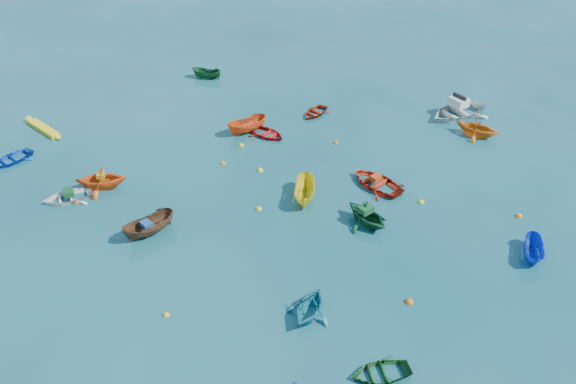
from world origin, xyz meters
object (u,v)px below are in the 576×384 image
Objects in this scene: kayak_yellow at (44,131)px; motorboat_white at (456,116)px; dinghy_white_near at (68,199)px; dinghy_blue_sw at (12,161)px.

kayak_yellow is 29.12m from motorboat_white.
dinghy_white_near is 26.84m from motorboat_white.
dinghy_white_near is at bearing -110.31° from kayak_yellow.
dinghy_blue_sw is at bearing -146.15° from kayak_yellow.
kayak_yellow is at bearing 117.14° from dinghy_blue_sw.
dinghy_white_near is 0.59× the size of motorboat_white.
dinghy_blue_sw reaches higher than kayak_yellow.
kayak_yellow is (-8.39, 4.03, 0.00)m from dinghy_white_near.
dinghy_blue_sw is 6.44m from dinghy_white_near.
dinghy_white_near is 0.67× the size of kayak_yellow.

